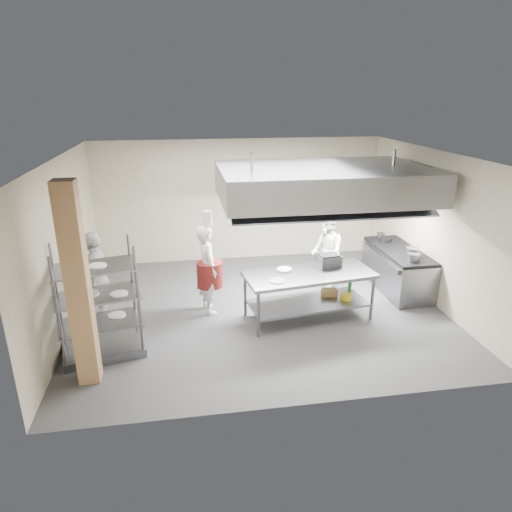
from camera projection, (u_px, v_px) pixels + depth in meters
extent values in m
plane|color=#3C3C3F|center=(260.00, 309.00, 9.04)|extent=(7.00, 7.00, 0.00)
plane|color=silver|center=(261.00, 155.00, 8.01)|extent=(7.00, 7.00, 0.00)
plane|color=#A1967F|center=(240.00, 201.00, 11.31)|extent=(7.00, 0.00, 7.00)
plane|color=#A1967F|center=(64.00, 246.00, 7.99)|extent=(0.00, 6.00, 6.00)
plane|color=#A1967F|center=(434.00, 228.00, 9.06)|extent=(0.00, 6.00, 6.00)
cube|color=tan|center=(78.00, 287.00, 6.32)|extent=(0.30, 0.30, 3.00)
cube|color=slate|center=(323.00, 183.00, 8.79)|extent=(4.00, 2.50, 0.60)
cube|color=white|center=(278.00, 201.00, 8.76)|extent=(1.60, 0.12, 0.04)
cube|color=white|center=(366.00, 197.00, 9.03)|extent=(1.60, 0.12, 0.04)
cube|color=slate|center=(312.00, 199.00, 11.43)|extent=(1.50, 0.28, 0.04)
cube|color=slate|center=(309.00, 274.00, 8.40)|extent=(2.50, 1.31, 0.06)
cube|color=slate|center=(308.00, 303.00, 8.60)|extent=(2.30, 1.19, 0.04)
cube|color=slate|center=(397.00, 270.00, 9.83)|extent=(0.80, 2.00, 0.84)
cube|color=black|center=(399.00, 251.00, 9.67)|extent=(0.78, 1.96, 0.06)
imported|color=silver|center=(207.00, 269.00, 8.65)|extent=(0.56, 0.72, 1.75)
imported|color=silver|center=(327.00, 251.00, 9.82)|extent=(0.63, 0.80, 1.63)
imported|color=silver|center=(97.00, 279.00, 8.19)|extent=(0.49, 1.06, 1.77)
cube|color=slate|center=(329.00, 261.00, 8.71)|extent=(0.46, 0.39, 0.21)
cube|color=olive|center=(329.00, 292.00, 8.85)|extent=(0.31, 0.23, 0.13)
cylinder|color=gray|center=(412.00, 252.00, 9.20)|extent=(0.28, 0.28, 0.19)
cylinder|color=silver|center=(101.00, 321.00, 7.27)|extent=(0.28, 0.28, 0.05)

